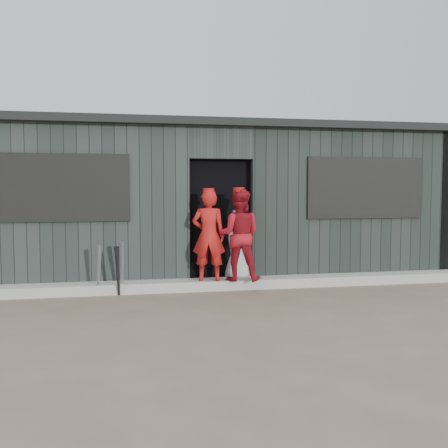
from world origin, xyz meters
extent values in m
plane|color=brown|center=(0.00, 0.00, 0.00)|extent=(80.00, 80.00, 0.00)
cube|color=#A2A29D|center=(0.00, 1.82, 0.07)|extent=(8.00, 0.36, 0.15)
cone|color=gray|center=(-1.85, 1.63, 0.38)|extent=(0.14, 0.27, 0.75)
cone|color=gray|center=(-1.53, 1.71, 0.39)|extent=(0.08, 0.30, 0.78)
cone|color=black|center=(-1.59, 1.56, 0.36)|extent=(0.10, 0.22, 0.73)
imported|color=#B41916|center=(-0.25, 1.74, 0.83)|extent=(0.56, 0.43, 1.37)
imported|color=maroon|center=(0.20, 1.68, 0.84)|extent=(0.79, 0.68, 1.38)
imported|color=#B9B9B9|center=(0.29, 2.18, 0.59)|extent=(0.60, 0.42, 1.17)
cube|color=black|center=(0.00, 3.50, 1.20)|extent=(7.60, 2.70, 2.20)
cube|color=#2C3431|center=(-2.25, 2.10, 1.25)|extent=(3.50, 0.20, 2.50)
cube|color=#262D2B|center=(2.25, 2.10, 1.25)|extent=(3.50, 0.20, 2.50)
cube|color=#2C3432|center=(0.00, 2.10, 2.25)|extent=(1.00, 0.20, 0.50)
cube|color=#272E2C|center=(3.90, 3.50, 1.25)|extent=(0.20, 3.00, 2.50)
cube|color=#282F2D|center=(0.00, 4.90, 1.25)|extent=(8.00, 0.20, 2.50)
cube|color=black|center=(0.00, 3.50, 2.56)|extent=(8.30, 3.30, 0.12)
cube|color=black|center=(-2.40, 1.98, 1.55)|extent=(2.00, 0.04, 1.00)
cube|color=black|center=(2.40, 1.98, 1.55)|extent=(2.00, 0.04, 1.00)
cube|color=black|center=(-0.38, 2.49, 1.35)|extent=(0.22, 0.22, 0.82)
cube|color=black|center=(0.19, 2.60, 1.30)|extent=(0.19, 0.16, 0.82)
camera|label=1|loc=(-1.42, -5.62, 1.53)|focal=40.00mm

